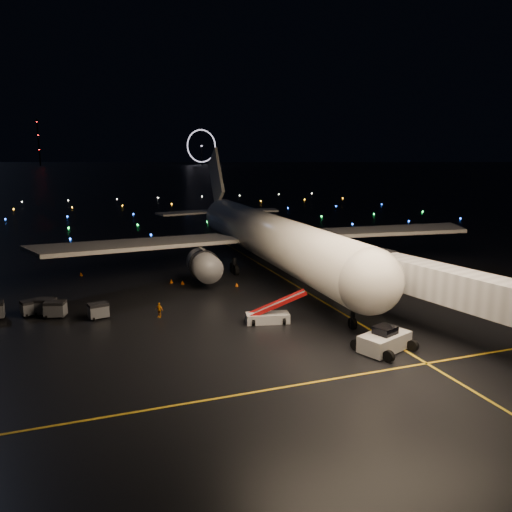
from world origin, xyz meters
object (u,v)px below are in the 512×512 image
object	(u,v)px
airliner	(260,209)
baggage_cart_0	(55,309)
baggage_cart_2	(45,307)
baggage_cart_4	(31,308)
belt_loader	(268,308)
baggage_cart_1	(98,311)
crew_c	(159,310)
pushback_tug	(385,339)

from	to	relation	value
airliner	baggage_cart_0	xyz separation A→B (m)	(-27.28, -13.57, -7.92)
baggage_cart_2	baggage_cart_4	distance (m)	1.42
belt_loader	baggage_cart_2	bearing A→B (deg)	166.16
baggage_cart_1	baggage_cart_4	bearing A→B (deg)	139.57
crew_c	baggage_cart_1	xyz separation A→B (m)	(-5.89, 1.65, 0.02)
airliner	baggage_cart_0	size ratio (longest dim) A/B	30.89
baggage_cart_0	pushback_tug	bearing A→B (deg)	-18.49
baggage_cart_0	baggage_cart_4	size ratio (longest dim) A/B	1.06
airliner	baggage_cart_4	distance (m)	33.00
baggage_cart_2	belt_loader	bearing A→B (deg)	-4.53
airliner	crew_c	distance (m)	25.58
crew_c	belt_loader	bearing A→B (deg)	17.38
airliner	baggage_cart_1	world-z (taller)	airliner
crew_c	baggage_cart_2	size ratio (longest dim) A/B	0.78
crew_c	baggage_cart_4	world-z (taller)	baggage_cart_4
baggage_cart_4	crew_c	bearing A→B (deg)	-42.79
pushback_tug	baggage_cart_0	distance (m)	32.73
pushback_tug	baggage_cart_0	world-z (taller)	pushback_tug
airliner	crew_c	xyz separation A→B (m)	(-17.26, -17.11, -7.99)
crew_c	baggage_cart_0	size ratio (longest dim) A/B	0.78
airliner	pushback_tug	size ratio (longest dim) A/B	13.50
pushback_tug	baggage_cart_0	bearing A→B (deg)	123.54
pushback_tug	baggage_cart_4	bearing A→B (deg)	123.74
airliner	belt_loader	distance (m)	24.68
crew_c	baggage_cart_0	distance (m)	10.63
baggage_cart_0	baggage_cart_2	size ratio (longest dim) A/B	0.99
pushback_tug	belt_loader	bearing A→B (deg)	102.73
belt_loader	baggage_cart_1	bearing A→B (deg)	168.27
belt_loader	baggage_cart_1	xyz separation A→B (m)	(-15.78, 6.96, -0.71)
crew_c	baggage_cart_4	xyz separation A→B (m)	(-12.42, 5.09, 0.02)
baggage_cart_1	pushback_tug	bearing A→B (deg)	-49.79
baggage_cart_1	baggage_cart_2	size ratio (longest dim) A/B	0.94
belt_loader	crew_c	world-z (taller)	belt_loader
pushback_tug	baggage_cart_1	distance (m)	28.28
belt_loader	baggage_cart_2	size ratio (longest dim) A/B	3.10
crew_c	baggage_cart_1	distance (m)	6.12
airliner	belt_loader	bearing A→B (deg)	-107.47
crew_c	baggage_cart_0	xyz separation A→B (m)	(-10.03, 3.53, 0.07)
airliner	belt_loader	world-z (taller)	airliner
belt_loader	baggage_cart_4	xyz separation A→B (m)	(-22.31, 10.39, -0.72)
baggage_cart_1	baggage_cart_0	bearing A→B (deg)	142.87
pushback_tug	baggage_cart_0	size ratio (longest dim) A/B	2.29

